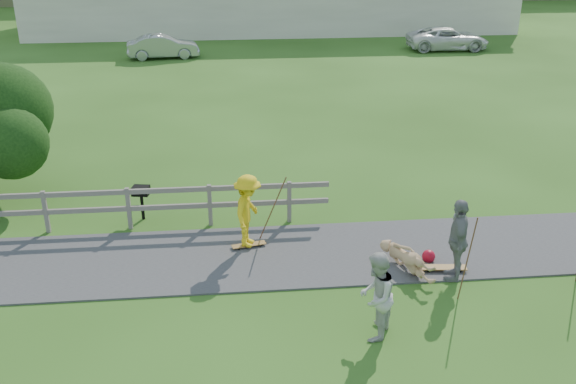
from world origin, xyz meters
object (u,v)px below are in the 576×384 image
(skater_rider, at_px, (248,215))
(spectator_b, at_px, (458,240))
(car_silver, at_px, (163,47))
(skater_fallen, at_px, (407,259))
(car_white, at_px, (448,39))
(spectator_a, at_px, (376,296))
(bbq, at_px, (142,203))

(skater_rider, bearing_deg, spectator_b, -94.56)
(car_silver, bearing_deg, skater_rider, -177.60)
(skater_fallen, xyz_separation_m, spectator_b, (0.94, -0.37, 0.62))
(car_white, bearing_deg, skater_rider, 152.78)
(skater_fallen, relative_size, spectator_a, 0.97)
(bbq, bearing_deg, car_silver, 103.86)
(spectator_a, height_order, spectator_b, spectator_b)
(car_silver, bearing_deg, spectator_b, -168.65)
(spectator_b, distance_m, bbq, 7.91)
(skater_rider, distance_m, spectator_a, 4.27)
(car_silver, bearing_deg, spectator_a, -174.33)
(spectator_a, relative_size, car_white, 0.37)
(skater_rider, distance_m, car_white, 26.64)
(skater_fallen, relative_size, spectator_b, 0.90)
(spectator_b, xyz_separation_m, car_white, (8.33, 25.22, -0.27))
(car_white, relative_size, bbq, 5.18)
(bbq, bearing_deg, spectator_a, -38.16)
(skater_rider, xyz_separation_m, skater_fallen, (3.41, -1.42, -0.57))
(skater_rider, height_order, spectator_b, spectator_b)
(skater_rider, distance_m, car_silver, 22.95)
(spectator_b, distance_m, car_white, 26.57)
(spectator_a, xyz_separation_m, spectator_b, (2.19, 1.89, 0.06))
(skater_rider, relative_size, car_silver, 0.45)
(skater_fallen, height_order, car_silver, car_silver)
(car_white, xyz_separation_m, bbq, (-15.33, -21.57, -0.20))
(skater_rider, xyz_separation_m, spectator_b, (4.35, -1.79, 0.05))
(skater_rider, relative_size, bbq, 1.91)
(spectator_a, relative_size, car_silver, 0.44)
(spectator_b, bearing_deg, spectator_a, -33.78)
(skater_rider, xyz_separation_m, car_white, (12.68, 23.43, -0.21))
(skater_rider, xyz_separation_m, car_silver, (-3.70, 22.64, -0.23))
(skater_fallen, distance_m, spectator_b, 1.18)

